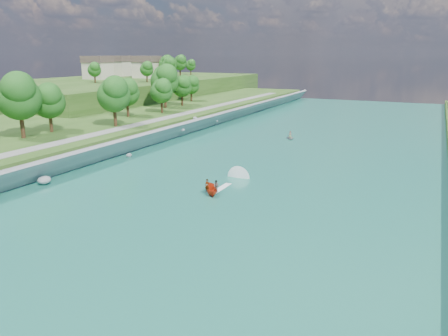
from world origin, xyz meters
The scene contains 10 objects.
ground centered at (0.00, 0.00, 0.00)m, with size 260.00×260.00×0.00m, color #2D5119.
river_water centered at (0.00, 20.00, 0.05)m, with size 55.00×240.00×0.10m, color #1A6559.
berm_west centered at (-50.00, 20.00, 1.75)m, with size 45.00×240.00×3.50m, color #2D5119.
ridge_west centered at (-82.50, 95.00, 4.50)m, with size 60.00×120.00×9.00m, color #2D5119.
riprap_bank centered at (-25.84, 19.06, 1.79)m, with size 4.09×236.00×4.05m.
riverside_path centered at (-32.50, 20.00, 3.55)m, with size 3.00×200.00×0.10m, color gray.
ridge_houses centered at (-88.67, 100.00, 13.31)m, with size 29.50×29.50×8.40m.
trees_ridge centered at (-69.85, 102.83, 13.66)m, with size 18.73×64.98×10.23m.
motorboat centered at (-1.09, 10.16, 0.68)m, with size 3.60×18.65×2.17m.
raft centered at (-3.53, 50.33, 0.47)m, with size 2.92×3.36×1.67m.
Camera 1 is at (24.45, -40.84, 18.23)m, focal length 35.00 mm.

